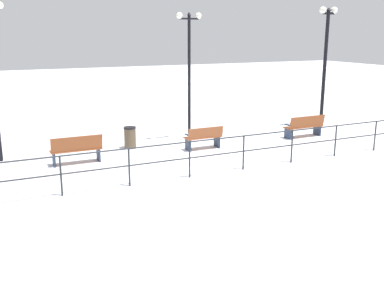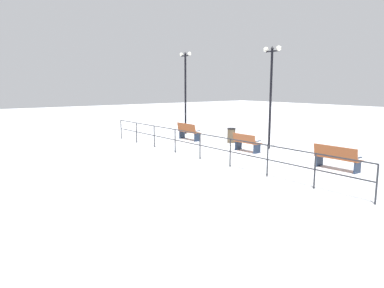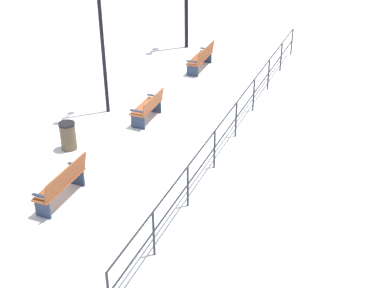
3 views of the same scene
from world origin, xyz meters
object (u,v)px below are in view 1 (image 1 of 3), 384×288
Objects in this scene: bench_nearest at (305,126)px; bench_third at (77,149)px; bench_second at (204,137)px; lamppost_middle at (189,57)px; lamppost_near at (326,50)px; trash_bin at (130,137)px.

bench_third is at bearing 88.91° from bench_nearest.
bench_second is 0.28× the size of lamppost_middle.
bench_nearest is 1.22× the size of bench_second.
bench_third is (0.02, 4.52, 0.06)m from bench_second.
lamppost_middle is at bearing -72.59° from bench_third.
bench_nearest is 5.40m from lamppost_middle.
lamppost_near is 1.07× the size of lamppost_middle.
bench_nearest is at bearing -90.64° from bench_second.
bench_third is (0.02, 9.03, 0.03)m from bench_nearest.
bench_third is 5.54m from lamppost_middle.
bench_nearest is 4.52m from bench_second.
bench_third is 0.33× the size of lamppost_middle.
bench_second is at bearing -90.14° from bench_third.
lamppost_near reaches higher than trash_bin.
trash_bin is (-0.17, 8.96, -2.98)m from lamppost_near.
lamppost_near is at bearing -56.04° from bench_nearest.
bench_nearest is 0.33× the size of lamppost_near.
bench_second is 7.38m from lamppost_near.
bench_nearest is at bearing -108.28° from lamppost_middle.
bench_second is 0.27× the size of lamppost_near.
lamppost_near is (1.46, -6.61, 2.94)m from bench_second.
trash_bin is at bearing 78.45° from bench_nearest.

